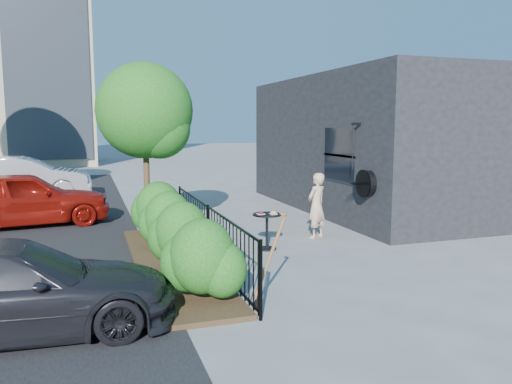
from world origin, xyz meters
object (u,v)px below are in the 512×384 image
object	(u,v)px
car_darkgrey	(10,289)
shovel	(268,266)
woman	(316,206)
patio_tree	(148,117)
cafe_table	(267,225)
car_red	(23,199)
car_silver	(24,178)

from	to	relation	value
car_darkgrey	shovel	bearing A→B (deg)	-91.30
woman	patio_tree	bearing A→B (deg)	-52.69
patio_tree	woman	xyz separation A→B (m)	(3.56, -1.53, -2.01)
cafe_table	shovel	bearing A→B (deg)	-109.74
patio_tree	car_red	xyz separation A→B (m)	(-2.94, 2.04, -2.05)
car_darkgrey	car_red	bearing A→B (deg)	6.44
shovel	car_silver	size ratio (longest dim) A/B	0.31
patio_tree	car_silver	bearing A→B (deg)	115.45
shovel	woman	bearing A→B (deg)	56.04
patio_tree	woman	world-z (taller)	patio_tree
woman	car_silver	size ratio (longest dim) A/B	0.33
car_red	car_silver	world-z (taller)	car_silver
shovel	car_darkgrey	world-z (taller)	shovel
patio_tree	woman	bearing A→B (deg)	-23.28
cafe_table	car_silver	world-z (taller)	car_silver
car_red	car_darkgrey	bearing A→B (deg)	177.01
car_silver	patio_tree	bearing A→B (deg)	-154.05
shovel	car_silver	bearing A→B (deg)	109.41
woman	car_red	bearing A→B (deg)	-58.16
patio_tree	shovel	distance (m)	5.86
patio_tree	car_red	bearing A→B (deg)	145.32
shovel	car_red	distance (m)	8.37
cafe_table	car_silver	bearing A→B (deg)	120.46
patio_tree	cafe_table	size ratio (longest dim) A/B	4.92
woman	car_red	size ratio (longest dim) A/B	0.36
cafe_table	woman	distance (m)	1.60
patio_tree	cafe_table	xyz separation A→B (m)	(2.11, -2.19, -2.24)
woman	car_silver	distance (m)	11.33
cafe_table	car_red	distance (m)	6.60
shovel	car_red	world-z (taller)	car_red
cafe_table	woman	world-z (taller)	woman
cafe_table	shovel	distance (m)	3.36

